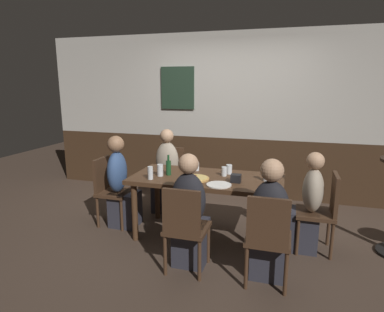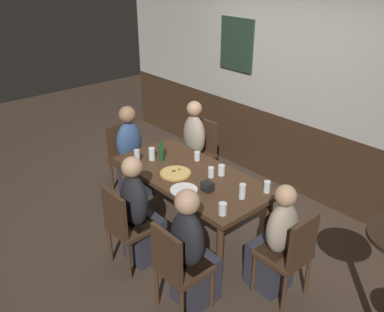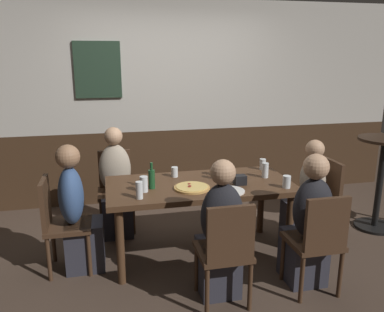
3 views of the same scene
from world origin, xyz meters
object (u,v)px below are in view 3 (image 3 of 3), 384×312
Objects in this scene: person_left_far at (116,190)px; pint_glass_pale at (216,171)px; person_right_near at (308,230)px; side_bar_table at (381,176)px; chair_head_west at (59,219)px; tumbler_short at (287,182)px; chair_left_far at (116,185)px; pint_glass_amber at (175,173)px; dining_table at (200,192)px; beer_bottle_green at (152,178)px; plate_white_large at (230,191)px; chair_mid_near at (226,248)px; tumbler_water at (144,185)px; person_mid_near at (220,239)px; condiment_caddy at (240,180)px; pizza at (192,187)px; chair_right_near at (318,238)px; beer_glass_half at (263,165)px; person_head_east at (306,201)px; beer_glass_tall at (216,174)px; chair_head_east at (321,197)px; highball_clear at (139,191)px; pint_glass_stout at (265,171)px.

person_left_far is 1.13m from pint_glass_pale.
person_right_near reaches higher than side_bar_table.
tumbler_short is (2.04, -0.29, 0.29)m from chair_head_west.
chair_left_far reaches higher than pint_glass_amber.
dining_table is 0.34m from pint_glass_pale.
plate_white_large is at bearing -19.62° from beer_bottle_green.
chair_mid_near is at bearing -143.74° from tumbler_short.
beer_bottle_green reaches higher than pint_glass_amber.
chair_mid_near is at bearing -154.67° from side_bar_table.
person_right_near is 8.24× the size of tumbler_water.
tumbler_short is (0.74, 0.38, 0.30)m from person_mid_near.
plate_white_large is 2.46× the size of condiment_caddy.
pint_glass_pale is 0.11× the size of side_bar_table.
pizza reaches higher than plate_white_large.
person_right_near is at bearing -147.95° from side_bar_table.
chair_right_near and chair_left_far have the same top height.
plate_white_large is (-0.55, -0.58, -0.04)m from beer_glass_half.
dining_table is 0.40m from condiment_caddy.
chair_left_far is 0.99m from chair_head_west.
pint_glass_pale is (0.42, -0.04, 0.01)m from pint_glass_amber.
person_mid_near reaches higher than chair_right_near.
person_head_east is at bearing 62.17° from person_right_near.
person_head_east reaches higher than beer_glass_tall.
chair_head_east is 0.76× the size of person_mid_near.
tumbler_short is 1.44m from side_bar_table.
chair_head_east reaches higher than beer_glass_tall.
person_head_east is at bearing 66.92° from chair_right_near.
chair_mid_near is 0.65m from plate_white_large.
pizza is at bearing -172.58° from side_bar_table.
pizza is (-0.88, 0.55, 0.26)m from person_right_near.
highball_clear reaches higher than beer_glass_half.
person_head_east is at bearing 36.60° from chair_mid_near.
tumbler_short reaches higher than pint_glass_amber.
pint_glass_amber is 0.10× the size of side_bar_table.
chair_head_west is at bearing 171.85° from tumbler_short.
highball_clear is at bearing -79.46° from person_left_far.
pizza is 0.48m from pint_glass_pale.
side_bar_table is (1.35, -0.14, -0.17)m from beer_glass_half.
chair_mid_near is at bearing -116.32° from condiment_caddy.
chair_right_near is 0.80× the size of person_head_east.
dining_table is at bearing -52.24° from pint_glass_amber.
pint_glass_stout is at bearing 175.15° from person_head_east.
pizza is at bearing -6.26° from chair_head_west.
pizza is at bearing -167.83° from pint_glass_stout.
tumbler_short is at bearing -91.16° from beer_glass_half.
chair_head_east is 8.76× the size of pint_glass_amber.
beer_glass_half is at bearing -19.43° from chair_left_far.
beer_glass_half is 0.43× the size of plate_white_large.
person_mid_near reaches higher than beer_glass_half.
chair_mid_near is 2.69× the size of pizza.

